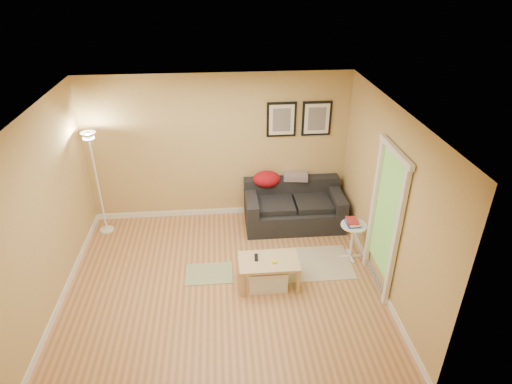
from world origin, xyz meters
TOP-DOWN VIEW (x-y plane):
  - floor at (0.00, 0.00)m, footprint 4.50×4.50m
  - ceiling at (0.00, 0.00)m, footprint 4.50×4.50m
  - wall_back at (0.00, 2.00)m, footprint 4.50×0.00m
  - wall_front at (0.00, -2.00)m, footprint 4.50×0.00m
  - wall_left at (-2.25, 0.00)m, footprint 0.00×4.00m
  - wall_right at (2.25, 0.00)m, footprint 0.00×4.00m
  - baseboard_back at (0.00, 1.99)m, footprint 4.50×0.02m
  - baseboard_left at (-2.24, 0.00)m, footprint 0.02×4.00m
  - baseboard_right at (2.24, 0.00)m, footprint 0.02×4.00m
  - sofa at (1.28, 1.53)m, footprint 1.70×0.90m
  - red_throw at (0.82, 1.81)m, footprint 0.48×0.36m
  - plaid_throw at (1.35, 1.85)m, footprint 0.45×0.32m
  - framed_print_left at (1.08, 1.98)m, footprint 0.50×0.04m
  - framed_print_right at (1.68, 1.98)m, footprint 0.50×0.04m
  - area_rug at (1.36, 0.36)m, footprint 1.25×0.85m
  - green_runner at (-0.21, 0.26)m, footprint 0.70×0.50m
  - coffee_table at (0.65, -0.04)m, footprint 0.87×0.55m
  - remote_control at (0.48, 0.03)m, footprint 0.06×0.16m
  - tape_roll at (0.73, -0.10)m, footprint 0.07×0.07m
  - storage_bin at (0.63, -0.07)m, footprint 0.56×0.41m
  - side_table at (2.02, 0.48)m, footprint 0.40×0.40m
  - book_stack at (2.00, 0.50)m, footprint 0.23×0.28m
  - floor_lamp at (-2.00, 1.60)m, footprint 0.24×0.24m
  - doorway at (2.20, -0.15)m, footprint 0.12×1.01m

SIDE VIEW (x-z plane):
  - floor at x=0.00m, z-range 0.00..0.00m
  - area_rug at x=1.36m, z-range 0.00..0.01m
  - green_runner at x=-0.21m, z-range 0.00..0.01m
  - baseboard_back at x=0.00m, z-range 0.00..0.10m
  - baseboard_left at x=-2.24m, z-range 0.00..0.10m
  - baseboard_right at x=2.24m, z-range 0.00..0.10m
  - storage_bin at x=0.63m, z-range 0.00..0.35m
  - coffee_table at x=0.65m, z-range 0.00..0.43m
  - side_table at x=2.02m, z-range 0.00..0.61m
  - sofa at x=1.28m, z-range 0.00..0.75m
  - remote_control at x=0.48m, z-range 0.43..0.45m
  - tape_roll at x=0.73m, z-range 0.43..0.46m
  - book_stack at x=2.00m, z-range 0.61..0.69m
  - red_throw at x=0.82m, z-range 0.63..0.91m
  - plaid_throw at x=1.35m, z-range 0.73..0.83m
  - floor_lamp at x=-2.00m, z-range -0.05..1.77m
  - doorway at x=2.20m, z-range -0.04..2.09m
  - wall_back at x=0.00m, z-range -0.95..3.55m
  - wall_front at x=0.00m, z-range -0.95..3.55m
  - wall_left at x=-2.25m, z-range -0.70..3.30m
  - wall_right at x=2.25m, z-range -0.70..3.30m
  - framed_print_left at x=1.08m, z-range 1.50..2.10m
  - framed_print_right at x=1.68m, z-range 1.50..2.10m
  - ceiling at x=0.00m, z-range 2.60..2.60m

